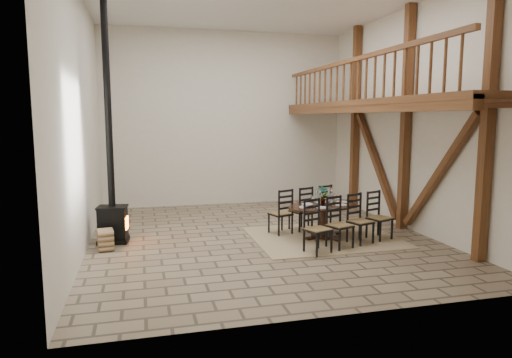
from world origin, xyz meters
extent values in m
plane|color=#89765B|center=(0.00, 0.00, 0.00)|extent=(8.00, 8.00, 0.00)
cube|color=silver|center=(0.00, 4.00, 2.50)|extent=(7.00, 0.02, 5.00)
cube|color=silver|center=(0.00, -4.00, 2.50)|extent=(7.00, 0.02, 5.00)
cube|color=silver|center=(-3.50, 0.00, 2.50)|extent=(0.02, 8.00, 5.00)
cube|color=silver|center=(3.50, 0.00, 2.50)|extent=(0.02, 8.00, 5.00)
cube|color=brown|center=(3.38, -2.50, 2.50)|extent=(0.18, 0.18, 5.00)
cube|color=brown|center=(3.38, 0.00, 2.50)|extent=(0.18, 0.18, 5.00)
cube|color=brown|center=(3.38, 2.50, 2.50)|extent=(0.18, 0.18, 5.00)
cube|color=brown|center=(3.38, -1.25, 1.40)|extent=(0.14, 2.16, 2.54)
cube|color=brown|center=(3.38, 1.25, 1.40)|extent=(0.14, 2.16, 2.54)
cube|color=brown|center=(3.38, 0.00, 2.80)|extent=(0.20, 7.80, 0.20)
cube|color=brown|center=(2.70, 0.00, 2.85)|extent=(1.60, 7.80, 0.12)
cube|color=brown|center=(2.00, 0.00, 2.75)|extent=(0.18, 7.80, 0.22)
cube|color=brown|center=(2.00, 0.00, 3.75)|extent=(0.09, 7.60, 0.09)
cube|color=brown|center=(2.00, 0.00, 3.33)|extent=(0.06, 7.60, 0.86)
cube|color=tan|center=(1.30, -0.35, 0.01)|extent=(3.00, 2.50, 0.02)
ellipsoid|color=black|center=(1.30, -0.35, 0.70)|extent=(2.00, 1.59, 0.04)
cylinder|color=black|center=(1.30, -0.35, 0.34)|extent=(0.17, 0.17, 0.64)
cylinder|color=black|center=(1.30, -0.35, 0.05)|extent=(0.54, 0.54, 0.06)
cube|color=olive|center=(0.75, -1.37, 0.46)|extent=(0.53, 0.52, 0.04)
cube|color=black|center=(0.75, -1.37, 0.22)|extent=(0.52, 0.52, 0.44)
cube|color=black|center=(0.69, -1.20, 0.73)|extent=(0.35, 0.16, 0.57)
cube|color=olive|center=(1.29, -1.17, 0.46)|extent=(0.53, 0.52, 0.04)
cube|color=black|center=(1.29, -1.17, 0.22)|extent=(0.52, 0.52, 0.44)
cube|color=black|center=(1.23, -1.00, 0.73)|extent=(0.35, 0.16, 0.57)
cube|color=olive|center=(1.83, -0.97, 0.46)|extent=(0.53, 0.52, 0.04)
cube|color=black|center=(1.83, -0.97, 0.22)|extent=(0.52, 0.52, 0.44)
cube|color=black|center=(1.77, -0.80, 0.73)|extent=(0.35, 0.16, 0.57)
cube|color=olive|center=(2.37, -0.77, 0.46)|extent=(0.53, 0.52, 0.04)
cube|color=black|center=(2.37, -0.77, 0.22)|extent=(0.52, 0.52, 0.44)
cube|color=black|center=(2.31, -0.60, 0.73)|extent=(0.35, 0.16, 0.57)
cube|color=olive|center=(0.50, 0.17, 0.46)|extent=(0.53, 0.52, 0.04)
cube|color=black|center=(0.50, 0.17, 0.22)|extent=(0.52, 0.52, 0.44)
cube|color=black|center=(0.56, 0.00, 0.73)|extent=(0.35, 0.16, 0.57)
cube|color=olive|center=(1.04, 0.37, 0.46)|extent=(0.53, 0.52, 0.04)
cube|color=black|center=(1.04, 0.37, 0.22)|extent=(0.52, 0.52, 0.44)
cube|color=black|center=(1.10, 0.20, 0.73)|extent=(0.35, 0.16, 0.57)
cube|color=olive|center=(1.58, 0.56, 0.46)|extent=(0.53, 0.52, 0.04)
cube|color=black|center=(1.58, 0.56, 0.22)|extent=(0.52, 0.52, 0.44)
cube|color=black|center=(1.64, 0.39, 0.73)|extent=(0.35, 0.16, 0.57)
cube|color=silver|center=(1.30, -0.35, 0.72)|extent=(1.49, 1.09, 0.01)
cube|color=white|center=(1.30, -0.35, 0.81)|extent=(0.91, 0.57, 0.18)
cylinder|color=white|center=(1.14, -0.41, 0.89)|extent=(0.12, 0.12, 0.34)
cylinder|color=white|center=(1.46, -0.29, 0.89)|extent=(0.12, 0.12, 0.34)
cylinder|color=silver|center=(1.14, -0.41, 0.80)|extent=(0.06, 0.06, 0.16)
cylinder|color=silver|center=(1.46, -0.29, 0.80)|extent=(0.06, 0.06, 0.16)
imported|color=#4C723F|center=(1.28, -0.31, 0.92)|extent=(0.25, 0.21, 0.40)
cube|color=black|center=(-3.02, 0.35, 0.05)|extent=(0.64, 0.53, 0.09)
cube|color=black|center=(-3.02, 0.35, 0.41)|extent=(0.59, 0.48, 0.63)
cube|color=#FF590C|center=(-2.74, 0.31, 0.41)|extent=(0.05, 0.25, 0.25)
cube|color=black|center=(-3.02, 0.35, 0.74)|extent=(0.63, 0.52, 0.04)
cylinder|color=black|center=(-3.02, 0.35, 2.88)|extent=(0.14, 0.14, 4.24)
cylinder|color=brown|center=(-3.03, 0.63, 0.16)|extent=(0.49, 0.49, 0.32)
cube|color=#9C8457|center=(-3.03, 0.63, 0.36)|extent=(0.26, 0.26, 0.09)
cube|color=#9C8457|center=(-3.14, -0.15, 0.20)|extent=(0.34, 0.43, 0.40)
camera|label=1|loc=(-2.43, -9.17, 2.54)|focal=32.00mm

